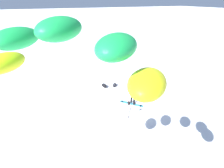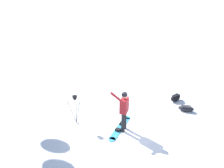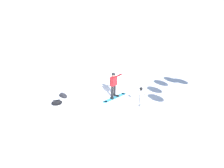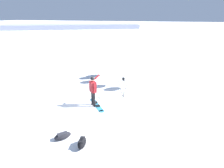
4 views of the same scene
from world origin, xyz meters
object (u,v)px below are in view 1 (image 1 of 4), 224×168
Objects in this scene: snowboard at (131,103)px; gear_bag_small at (104,86)px; snowboarder at (133,92)px; traction_kite at (63,52)px; camera_tripod at (129,107)px; gear_bag_large at (115,85)px.

snowboard is 2.13× the size of gear_bag_small.
snowboard is at bearing 26.54° from snowboarder.
gear_bag_small is (1.02, -3.30, -0.81)m from snowboarder.
traction_kite is (5.57, 6.27, 5.30)m from snowboarder.
gear_bag_small is at bearing -115.39° from traction_kite.
snowboarder is at bearing -153.46° from snowboard.
gear_bag_small is (-0.19, -4.82, -0.71)m from camera_tripod.
snowboard is 0.40× the size of traction_kite.
snowboarder is at bearing -128.73° from camera_tripod.
traction_kite is 5.36× the size of gear_bag_small.
traction_kite is (5.42, 6.19, 6.26)m from snowboard.
snowboard is 3.20m from gear_bag_large.
gear_bag_large reaches higher than snowboard.
gear_bag_large is (-5.48, -9.39, -6.15)m from traction_kite.
camera_tripod is 1.80× the size of gear_bag_small.
snowboarder is 1.94m from camera_tripod.
traction_kite is at bearing 48.80° from snowboard.
snowboarder is at bearing 91.54° from gear_bag_large.
camera_tripod is (1.13, 4.64, 0.76)m from gear_bag_large.
gear_bag_small is (0.94, -0.18, 0.04)m from gear_bag_large.
gear_bag_large is 1.06× the size of gear_bag_small.
snowboard is 2.01× the size of gear_bag_large.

